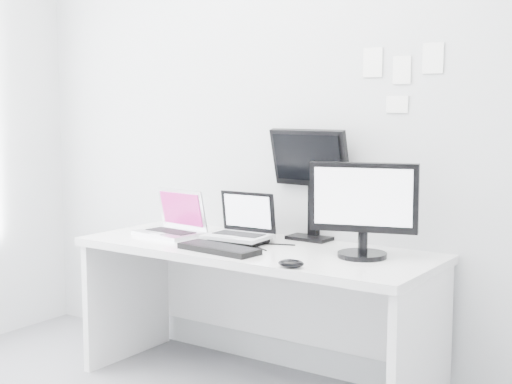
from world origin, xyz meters
TOP-DOWN VIEW (x-y plane):
  - back_wall at (0.00, 1.60)m, footprint 3.60×0.00m
  - desk at (0.00, 1.25)m, footprint 1.80×0.70m
  - macbook at (-0.54, 1.23)m, footprint 0.36×0.29m
  - speaker at (-0.11, 1.49)m, footprint 0.09×0.09m
  - dell_laptop at (-0.11, 1.26)m, footprint 0.32×0.26m
  - rear_monitor at (0.14, 1.56)m, footprint 0.43×0.17m
  - samsung_monitor at (0.55, 1.30)m, footprint 0.53×0.36m
  - keyboard at (-0.06, 1.04)m, footprint 0.42×0.18m
  - mouse at (0.40, 0.94)m, footprint 0.13×0.10m
  - wall_note_0 at (0.45, 1.59)m, footprint 0.10×0.00m
  - wall_note_1 at (0.60, 1.59)m, footprint 0.09×0.00m
  - wall_note_2 at (0.75, 1.59)m, footprint 0.10×0.00m
  - wall_note_3 at (0.58, 1.59)m, footprint 0.11×0.00m

SIDE VIEW (x-z plane):
  - desk at x=0.00m, z-range 0.00..0.73m
  - keyboard at x=-0.06m, z-range 0.73..0.76m
  - mouse at x=0.40m, z-range 0.73..0.77m
  - speaker at x=-0.11m, z-range 0.73..0.88m
  - macbook at x=-0.54m, z-range 0.73..0.98m
  - dell_laptop at x=-0.11m, z-range 0.73..0.99m
  - samsung_monitor at x=0.55m, z-range 0.73..1.18m
  - rear_monitor at x=0.14m, z-range 0.73..1.31m
  - back_wall at x=0.00m, z-range -0.45..3.15m
  - wall_note_3 at x=0.58m, z-range 1.38..1.46m
  - wall_note_1 at x=0.60m, z-range 1.52..1.65m
  - wall_note_0 at x=0.45m, z-range 1.55..1.69m
  - wall_note_2 at x=0.75m, z-range 1.56..1.70m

